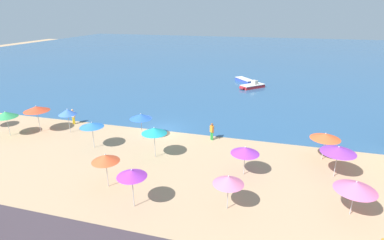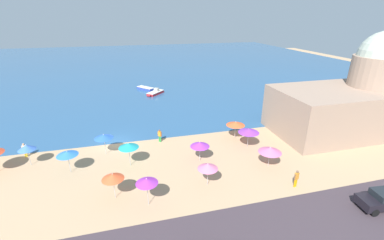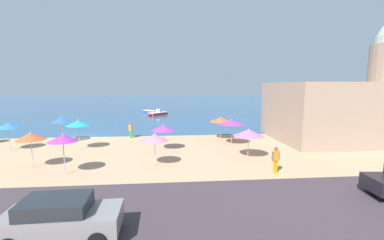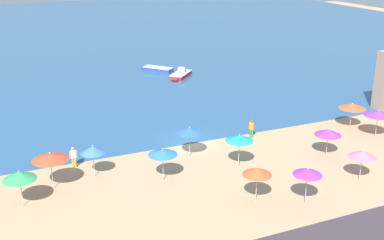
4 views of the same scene
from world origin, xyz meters
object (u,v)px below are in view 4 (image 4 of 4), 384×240
object	(u,v)px
beach_umbrella_5	(19,176)
beach_umbrella_6	(257,171)
beach_umbrella_1	(163,152)
skiff_offshore	(158,69)
beach_umbrella_0	(93,150)
beach_umbrella_12	(352,106)
beach_umbrella_9	(363,154)
bather_1	(251,128)
beach_umbrella_13	(239,138)
skiff_nearshore	(181,74)
beach_umbrella_11	(378,113)
beach_umbrella_8	(308,172)
beach_umbrella_3	(189,130)
beach_umbrella_10	(328,132)
beach_umbrella_7	(50,156)
bather_3	(74,156)

from	to	relation	value
beach_umbrella_5	beach_umbrella_6	distance (m)	14.61
beach_umbrella_1	skiff_offshore	world-z (taller)	beach_umbrella_1
beach_umbrella_0	beach_umbrella_6	distance (m)	11.46
beach_umbrella_12	beach_umbrella_9	bearing A→B (deg)	-127.06
beach_umbrella_9	bather_1	size ratio (longest dim) A/B	1.39
beach_umbrella_13	skiff_nearshore	xyz separation A→B (m)	(5.66, 25.09, -1.94)
bather_1	beach_umbrella_0	bearing A→B (deg)	-172.04
beach_umbrella_11	beach_umbrella_13	xyz separation A→B (m)	(-13.53, -0.60, 0.18)
beach_umbrella_0	beach_umbrella_1	xyz separation A→B (m)	(4.25, -2.44, 0.05)
beach_umbrella_12	beach_umbrella_13	bearing A→B (deg)	-166.26
beach_umbrella_8	beach_umbrella_13	xyz separation A→B (m)	(-1.24, 6.44, 0.02)
beach_umbrella_3	bather_1	size ratio (longest dim) A/B	1.52
beach_umbrella_3	beach_umbrella_13	xyz separation A→B (m)	(2.58, -3.10, 0.12)
beach_umbrella_0	beach_umbrella_3	bearing A→B (deg)	3.43
beach_umbrella_10	bather_1	size ratio (longest dim) A/B	1.37
beach_umbrella_5	skiff_offshore	bearing A→B (deg)	56.28
beach_umbrella_6	beach_umbrella_7	world-z (taller)	beach_umbrella_7
beach_umbrella_10	skiff_offshore	distance (m)	29.99
beach_umbrella_3	beach_umbrella_8	bearing A→B (deg)	-68.21
beach_umbrella_7	skiff_offshore	distance (m)	31.89
beach_umbrella_5	beach_umbrella_12	distance (m)	28.21
beach_umbrella_12	skiff_nearshore	world-z (taller)	beach_umbrella_12
beach_umbrella_13	skiff_nearshore	size ratio (longest dim) A/B	0.68
beach_umbrella_10	beach_umbrella_8	bearing A→B (deg)	-137.06
beach_umbrella_8	beach_umbrella_13	world-z (taller)	beach_umbrella_13
skiff_offshore	beach_umbrella_1	bearing A→B (deg)	-108.84
skiff_offshore	bather_1	bearing A→B (deg)	-90.69
beach_umbrella_3	beach_umbrella_6	world-z (taller)	beach_umbrella_3
beach_umbrella_1	beach_umbrella_5	size ratio (longest dim) A/B	0.97
beach_umbrella_13	bather_3	bearing A→B (deg)	157.06
skiff_nearshore	beach_umbrella_12	bearing A→B (deg)	-71.40
beach_umbrella_0	beach_umbrella_5	xyz separation A→B (m)	(-5.00, -2.26, 0.04)
beach_umbrella_10	beach_umbrella_13	world-z (taller)	beach_umbrella_13
beach_umbrella_1	beach_umbrella_11	size ratio (longest dim) A/B	0.99
beach_umbrella_8	skiff_offshore	bearing A→B (deg)	85.52
beach_umbrella_11	beach_umbrella_3	bearing A→B (deg)	171.16
beach_umbrella_3	beach_umbrella_8	size ratio (longest dim) A/B	0.97
beach_umbrella_0	beach_umbrella_10	distance (m)	17.64
beach_umbrella_11	bather_1	size ratio (longest dim) A/B	1.48
beach_umbrella_3	beach_umbrella_7	size ratio (longest dim) A/B	0.93
beach_umbrella_11	beach_umbrella_0	bearing A→B (deg)	175.01
beach_umbrella_9	beach_umbrella_5	bearing A→B (deg)	165.75
bather_1	bather_3	bearing A→B (deg)	179.58
beach_umbrella_9	skiff_nearshore	world-z (taller)	beach_umbrella_9
beach_umbrella_7	beach_umbrella_12	size ratio (longest dim) A/B	1.16
beach_umbrella_11	bather_3	xyz separation A→B (m)	(-24.61, 4.09, -1.21)
beach_umbrella_12	bather_1	size ratio (longest dim) A/B	1.41
beach_umbrella_1	beach_umbrella_7	bearing A→B (deg)	166.01
skiff_nearshore	skiff_offshore	bearing A→B (deg)	113.31
beach_umbrella_5	beach_umbrella_9	world-z (taller)	beach_umbrella_5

